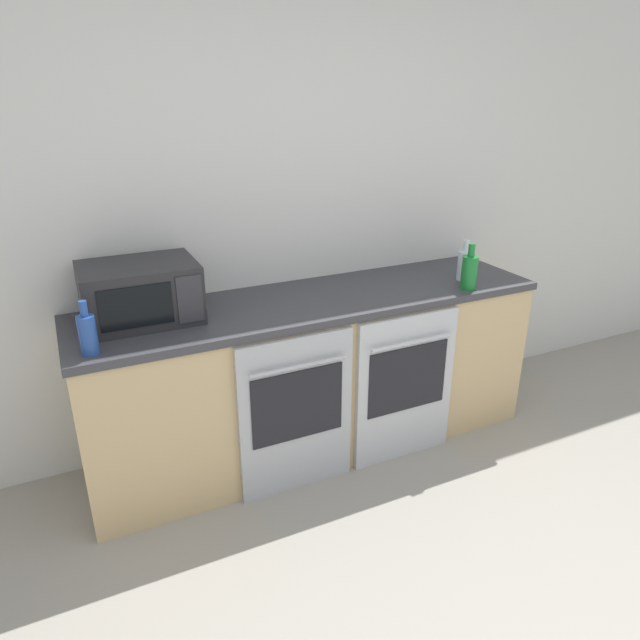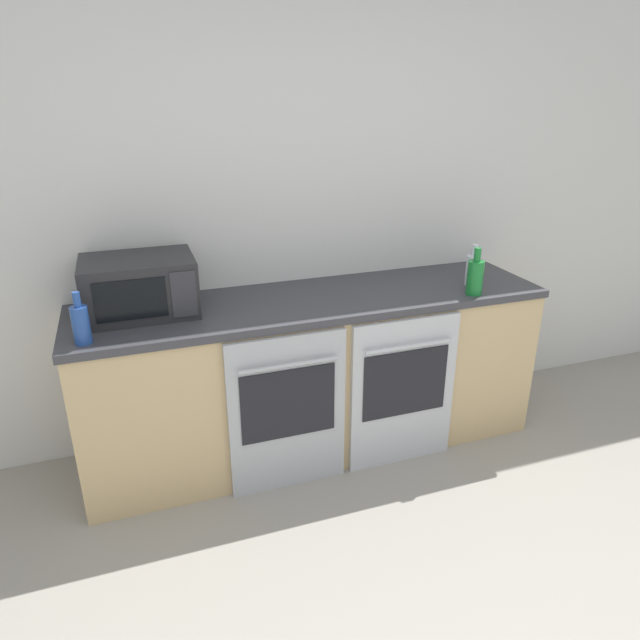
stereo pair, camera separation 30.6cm
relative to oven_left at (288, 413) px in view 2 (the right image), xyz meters
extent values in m
cube|color=silver|center=(0.25, 0.67, 0.87)|extent=(10.00, 0.06, 2.60)
cube|color=tan|center=(0.25, 0.33, 0.00)|extent=(2.47, 0.62, 0.86)
cube|color=#38383D|center=(0.25, 0.33, 0.45)|extent=(2.49, 0.65, 0.04)
cube|color=#A8AAAF|center=(0.00, 0.00, -0.01)|extent=(0.60, 0.03, 0.84)
cube|color=black|center=(0.00, -0.02, 0.06)|extent=(0.48, 0.01, 0.37)
cylinder|color=#A8AAAF|center=(0.00, -0.04, 0.28)|extent=(0.49, 0.02, 0.02)
cube|color=#B7BABF|center=(0.64, 0.00, -0.01)|extent=(0.60, 0.03, 0.84)
cube|color=black|center=(0.64, -0.02, 0.06)|extent=(0.48, 0.01, 0.37)
cylinder|color=#B7BABF|center=(0.64, -0.04, 0.28)|extent=(0.49, 0.02, 0.02)
cube|color=#232326|center=(-0.62, 0.40, 0.60)|extent=(0.52, 0.38, 0.28)
cube|color=black|center=(-0.66, 0.20, 0.60)|extent=(0.31, 0.01, 0.19)
cube|color=#2D2D33|center=(-0.43, 0.20, 0.60)|extent=(0.12, 0.01, 0.22)
cylinder|color=#234793|center=(-0.88, 0.11, 0.55)|extent=(0.07, 0.07, 0.17)
cylinder|color=#234793|center=(-0.88, 0.11, 0.67)|extent=(0.03, 0.03, 0.07)
cylinder|color=silver|center=(1.15, 0.23, 0.55)|extent=(0.08, 0.08, 0.17)
cylinder|color=silver|center=(1.15, 0.23, 0.67)|extent=(0.03, 0.03, 0.06)
cylinder|color=#19722D|center=(1.07, 0.09, 0.56)|extent=(0.09, 0.09, 0.18)
cylinder|color=#19722D|center=(1.07, 0.09, 0.68)|extent=(0.04, 0.04, 0.07)
camera|label=1|loc=(-0.94, -2.23, 1.49)|focal=32.00mm
camera|label=2|loc=(-0.65, -2.35, 1.49)|focal=32.00mm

